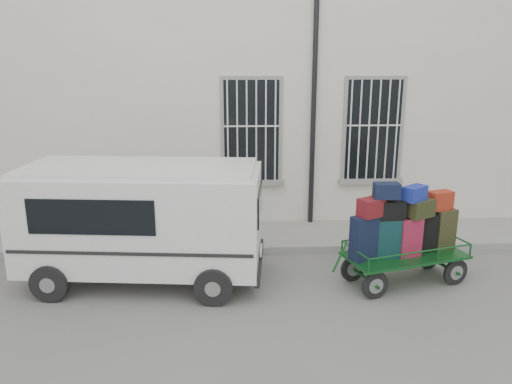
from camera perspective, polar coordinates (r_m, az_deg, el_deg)
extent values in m
plane|color=slate|center=(8.83, 2.94, -10.46)|extent=(80.00, 80.00, 0.00)
cube|color=beige|center=(13.47, 0.77, 11.69)|extent=(24.00, 5.00, 6.00)
cylinder|color=black|center=(11.04, 6.61, 9.78)|extent=(0.11, 0.11, 5.60)
cube|color=black|center=(11.02, -0.52, 6.99)|extent=(1.20, 0.08, 2.20)
cube|color=gray|center=(11.23, -0.50, 1.11)|extent=(1.45, 0.22, 0.12)
cube|color=black|center=(11.45, 13.20, 6.90)|extent=(1.20, 0.08, 2.20)
cube|color=gray|center=(11.65, 12.89, 1.24)|extent=(1.45, 0.22, 0.12)
cube|color=gray|center=(10.83, 1.80, -5.07)|extent=(24.00, 1.70, 0.15)
cylinder|color=black|center=(8.46, 13.45, -10.34)|extent=(0.47, 0.19, 0.47)
cylinder|color=gray|center=(8.46, 13.45, -10.34)|extent=(0.27, 0.15, 0.26)
cylinder|color=black|center=(9.01, 11.02, -8.57)|extent=(0.47, 0.19, 0.47)
cylinder|color=gray|center=(9.01, 11.02, -8.57)|extent=(0.27, 0.15, 0.26)
cylinder|color=black|center=(9.36, 21.83, -8.49)|extent=(0.47, 0.19, 0.47)
cylinder|color=gray|center=(9.36, 21.83, -8.49)|extent=(0.27, 0.15, 0.26)
cylinder|color=black|center=(9.86, 19.14, -7.02)|extent=(0.47, 0.19, 0.47)
cylinder|color=gray|center=(9.86, 19.14, -7.02)|extent=(0.27, 0.15, 0.26)
cube|color=#114E1D|center=(9.04, 16.66, -6.93)|extent=(2.24, 1.48, 0.05)
cylinder|color=#114E1D|center=(8.35, 9.57, -7.32)|extent=(0.27, 0.11, 0.53)
cube|color=black|center=(8.51, 12.27, -5.16)|extent=(0.51, 0.42, 0.75)
cube|color=black|center=(8.39, 12.42, -2.67)|extent=(0.21, 0.17, 0.03)
cube|color=#0D2C30|center=(8.73, 14.97, -5.09)|extent=(0.44, 0.24, 0.66)
cube|color=black|center=(8.62, 15.13, -2.93)|extent=(0.20, 0.16, 0.03)
cube|color=maroon|center=(8.84, 17.16, -4.99)|extent=(0.42, 0.28, 0.67)
cube|color=black|center=(8.73, 17.34, -2.84)|extent=(0.18, 0.13, 0.03)
cube|color=black|center=(9.17, 18.75, -4.40)|extent=(0.45, 0.33, 0.67)
cube|color=black|center=(9.06, 18.94, -2.32)|extent=(0.19, 0.16, 0.03)
cube|color=#292C16|center=(9.37, 20.66, -4.00)|extent=(0.44, 0.34, 0.72)
cube|color=black|center=(9.26, 20.88, -1.81)|extent=(0.18, 0.15, 0.03)
cube|color=#58111E|center=(8.39, 12.99, -1.73)|extent=(0.48, 0.44, 0.30)
cube|color=black|center=(8.63, 15.13, -1.91)|extent=(0.46, 0.34, 0.32)
cube|color=#2B2D16|center=(8.83, 18.15, -1.79)|extent=(0.58, 0.51, 0.29)
cube|color=#A0271D|center=(9.20, 20.27, -0.91)|extent=(0.47, 0.36, 0.32)
cube|color=black|center=(8.41, 14.71, 0.15)|extent=(0.42, 0.26, 0.25)
cube|color=#153E92|center=(8.70, 17.67, -0.15)|extent=(0.48, 0.44, 0.25)
cube|color=silver|center=(8.77, -12.89, -2.82)|extent=(4.17, 2.12, 1.64)
cube|color=silver|center=(8.55, -13.22, 2.66)|extent=(3.97, 1.97, 0.09)
cube|color=black|center=(9.41, -24.74, -0.59)|extent=(0.31, 1.51, 0.69)
cube|color=black|center=(8.07, -18.38, -2.76)|extent=(2.00, 0.23, 0.57)
cube|color=black|center=(8.37, 0.42, -1.33)|extent=(0.16, 1.27, 0.50)
cube|color=black|center=(8.73, 0.34, -7.94)|extent=(0.26, 1.69, 0.20)
cube|color=white|center=(8.65, 0.59, -6.67)|extent=(0.06, 0.38, 0.11)
cylinder|color=black|center=(8.80, -22.47, -9.56)|extent=(0.64, 0.26, 0.62)
cylinder|color=black|center=(10.21, -18.55, -5.75)|extent=(0.64, 0.26, 0.62)
cylinder|color=black|center=(8.06, -4.88, -10.70)|extent=(0.64, 0.26, 0.62)
cylinder|color=black|center=(9.58, -3.55, -6.33)|extent=(0.64, 0.26, 0.62)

